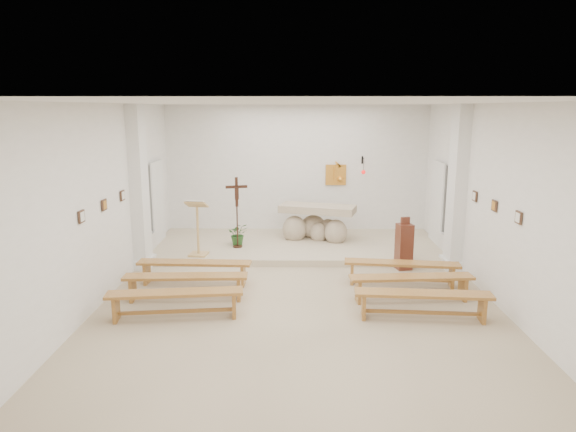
{
  "coord_description": "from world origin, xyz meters",
  "views": [
    {
      "loc": [
        -0.09,
        -8.75,
        3.42
      ],
      "look_at": [
        -0.2,
        1.6,
        1.23
      ],
      "focal_mm": 32.0,
      "sensor_mm": 36.0,
      "label": 1
    }
  ],
  "objects_px": {
    "lectern": "(197,228)",
    "bench_right_third": "(423,299)",
    "crucifix_stand": "(237,207)",
    "donation_pedestal": "(404,246)",
    "bench_left_front": "(195,267)",
    "bench_left_second": "(186,281)",
    "bench_right_second": "(411,282)",
    "altar": "(316,225)",
    "bench_left_third": "(175,298)",
    "bench_right_front": "(402,268)"
  },
  "relations": [
    {
      "from": "bench_right_second",
      "to": "bench_right_third",
      "type": "height_order",
      "value": "same"
    },
    {
      "from": "crucifix_stand",
      "to": "bench_left_second",
      "type": "height_order",
      "value": "crucifix_stand"
    },
    {
      "from": "crucifix_stand",
      "to": "bench_left_front",
      "type": "distance_m",
      "value": 2.43
    },
    {
      "from": "bench_left_front",
      "to": "crucifix_stand",
      "type": "bearing_deg",
      "value": 77.16
    },
    {
      "from": "bench_left_second",
      "to": "bench_right_front",
      "type": "bearing_deg",
      "value": 9.49
    },
    {
      "from": "bench_right_front",
      "to": "bench_left_second",
      "type": "height_order",
      "value": "same"
    },
    {
      "from": "donation_pedestal",
      "to": "bench_right_second",
      "type": "xyz_separation_m",
      "value": [
        -0.26,
        -1.88,
        -0.15
      ]
    },
    {
      "from": "crucifix_stand",
      "to": "bench_left_third",
      "type": "height_order",
      "value": "crucifix_stand"
    },
    {
      "from": "crucifix_stand",
      "to": "lectern",
      "type": "bearing_deg",
      "value": -152.83
    },
    {
      "from": "lectern",
      "to": "bench_left_front",
      "type": "relative_size",
      "value": 0.58
    },
    {
      "from": "bench_right_second",
      "to": "bench_left_third",
      "type": "height_order",
      "value": "same"
    },
    {
      "from": "bench_left_front",
      "to": "bench_left_second",
      "type": "height_order",
      "value": "same"
    },
    {
      "from": "altar",
      "to": "bench_right_third",
      "type": "xyz_separation_m",
      "value": [
        1.54,
        -4.68,
        -0.17
      ]
    },
    {
      "from": "crucifix_stand",
      "to": "bench_left_second",
      "type": "distance_m",
      "value": 3.21
    },
    {
      "from": "lectern",
      "to": "bench_left_third",
      "type": "distance_m",
      "value": 3.22
    },
    {
      "from": "lectern",
      "to": "bench_right_third",
      "type": "relative_size",
      "value": 0.58
    },
    {
      "from": "bench_left_front",
      "to": "bench_right_second",
      "type": "bearing_deg",
      "value": -9.17
    },
    {
      "from": "bench_right_front",
      "to": "bench_left_third",
      "type": "xyz_separation_m",
      "value": [
        -4.06,
        -1.68,
        0.0
      ]
    },
    {
      "from": "crucifix_stand",
      "to": "donation_pedestal",
      "type": "relative_size",
      "value": 1.47
    },
    {
      "from": "bench_right_front",
      "to": "bench_right_second",
      "type": "relative_size",
      "value": 1.0
    },
    {
      "from": "altar",
      "to": "bench_right_front",
      "type": "distance_m",
      "value": 3.37
    },
    {
      "from": "bench_left_front",
      "to": "bench_left_third",
      "type": "bearing_deg",
      "value": -87.5
    },
    {
      "from": "altar",
      "to": "bench_left_front",
      "type": "bearing_deg",
      "value": -113.63
    },
    {
      "from": "bench_right_front",
      "to": "lectern",
      "type": "bearing_deg",
      "value": 167.32
    },
    {
      "from": "bench_right_front",
      "to": "donation_pedestal",
      "type": "bearing_deg",
      "value": 82.8
    },
    {
      "from": "bench_right_front",
      "to": "bench_right_third",
      "type": "relative_size",
      "value": 1.0
    },
    {
      "from": "bench_left_second",
      "to": "bench_left_third",
      "type": "height_order",
      "value": "same"
    },
    {
      "from": "donation_pedestal",
      "to": "bench_left_front",
      "type": "bearing_deg",
      "value": -178.39
    },
    {
      "from": "bench_left_third",
      "to": "bench_right_front",
      "type": "bearing_deg",
      "value": 16.23
    },
    {
      "from": "lectern",
      "to": "bench_right_third",
      "type": "xyz_separation_m",
      "value": [
        4.26,
        -3.19,
        -0.44
      ]
    },
    {
      "from": "bench_left_front",
      "to": "bench_right_front",
      "type": "xyz_separation_m",
      "value": [
        4.06,
        0.0,
        0.0
      ]
    },
    {
      "from": "bench_left_second",
      "to": "bench_right_third",
      "type": "distance_m",
      "value": 4.15
    },
    {
      "from": "altar",
      "to": "bench_left_second",
      "type": "relative_size",
      "value": 0.89
    },
    {
      "from": "donation_pedestal",
      "to": "bench_right_front",
      "type": "distance_m",
      "value": 1.08
    },
    {
      "from": "lectern",
      "to": "donation_pedestal",
      "type": "distance_m",
      "value": 4.56
    },
    {
      "from": "lectern",
      "to": "bench_right_second",
      "type": "height_order",
      "value": "lectern"
    },
    {
      "from": "bench_right_front",
      "to": "bench_right_third",
      "type": "bearing_deg",
      "value": -83.17
    },
    {
      "from": "crucifix_stand",
      "to": "donation_pedestal",
      "type": "height_order",
      "value": "crucifix_stand"
    },
    {
      "from": "crucifix_stand",
      "to": "donation_pedestal",
      "type": "distance_m",
      "value": 3.94
    },
    {
      "from": "altar",
      "to": "bench_left_front",
      "type": "distance_m",
      "value": 3.92
    },
    {
      "from": "altar",
      "to": "bench_left_third",
      "type": "bearing_deg",
      "value": -101.9
    },
    {
      "from": "bench_right_front",
      "to": "bench_left_second",
      "type": "bearing_deg",
      "value": -161.5
    },
    {
      "from": "donation_pedestal",
      "to": "bench_right_front",
      "type": "xyz_separation_m",
      "value": [
        -0.26,
        -1.04,
        -0.15
      ]
    },
    {
      "from": "lectern",
      "to": "donation_pedestal",
      "type": "height_order",
      "value": "lectern"
    },
    {
      "from": "altar",
      "to": "bench_right_third",
      "type": "height_order",
      "value": "altar"
    },
    {
      "from": "lectern",
      "to": "donation_pedestal",
      "type": "bearing_deg",
      "value": 1.02
    },
    {
      "from": "altar",
      "to": "bench_right_second",
      "type": "relative_size",
      "value": 0.89
    },
    {
      "from": "bench_left_second",
      "to": "lectern",
      "type": "bearing_deg",
      "value": 92.76
    },
    {
      "from": "crucifix_stand",
      "to": "bench_right_front",
      "type": "distance_m",
      "value": 4.18
    },
    {
      "from": "crucifix_stand",
      "to": "bench_right_third",
      "type": "xyz_separation_m",
      "value": [
        3.45,
        -3.9,
        -0.77
      ]
    }
  ]
}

